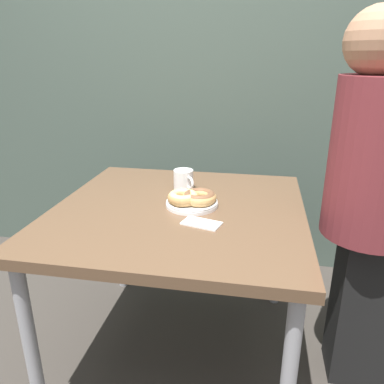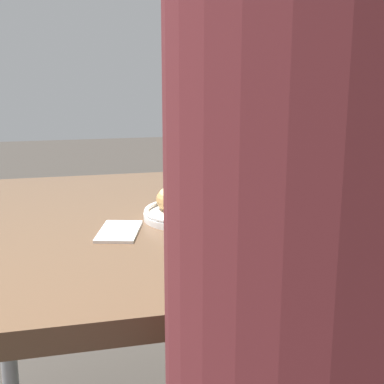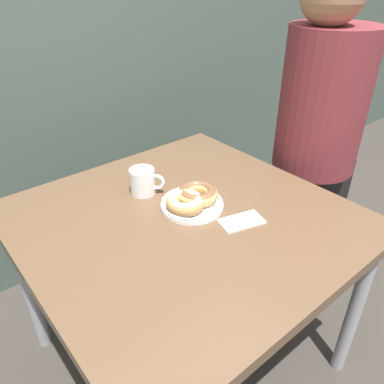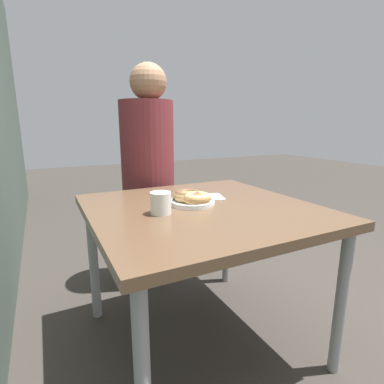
% 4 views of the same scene
% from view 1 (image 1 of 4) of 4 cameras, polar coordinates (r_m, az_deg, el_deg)
% --- Properties ---
extents(wall_back, '(8.00, 0.05, 2.60)m').
position_cam_1_polar(wall_back, '(2.28, 2.86, 20.40)').
color(wall_back, '#47564C').
rests_on(wall_back, ground_plane).
extents(dining_table, '(1.00, 1.00, 0.71)m').
position_cam_1_polar(dining_table, '(1.54, -2.04, -4.77)').
color(dining_table, brown).
rests_on(dining_table, ground_plane).
extents(donut_plate, '(0.23, 0.21, 0.06)m').
position_cam_1_polar(donut_plate, '(1.52, 0.00, -1.03)').
color(donut_plate, white).
rests_on(donut_plate, dining_table).
extents(coffee_mug, '(0.10, 0.11, 0.09)m').
position_cam_1_polar(coffee_mug, '(1.69, -1.26, 1.86)').
color(coffee_mug, white).
rests_on(coffee_mug, dining_table).
extents(person_figure, '(0.38, 0.35, 1.44)m').
position_cam_1_polar(person_figure, '(1.53, 26.27, -1.22)').
color(person_figure, black).
rests_on(person_figure, ground_plane).
extents(napkin, '(0.15, 0.11, 0.01)m').
position_cam_1_polar(napkin, '(1.36, 1.47, -4.79)').
color(napkin, white).
rests_on(napkin, dining_table).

